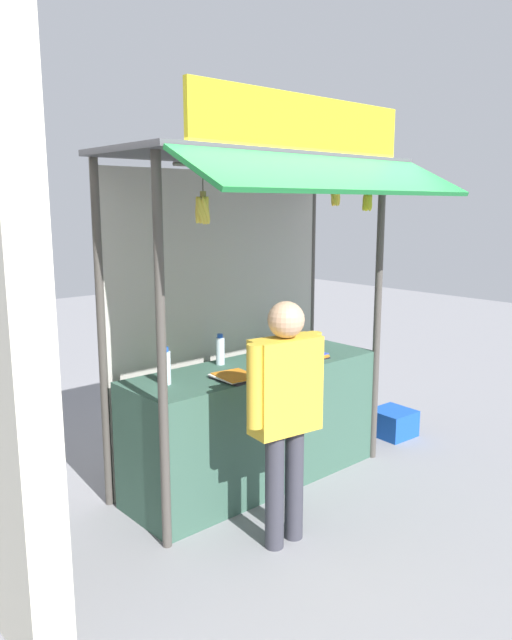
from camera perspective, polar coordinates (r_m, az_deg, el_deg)
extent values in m
plane|color=gray|center=(4.95, 0.00, -14.76)|extent=(20.00, 20.00, 0.00)
cube|color=#385B4C|center=(4.77, 0.00, -9.69)|extent=(2.09, 0.66, 0.93)
cylinder|color=#4C4742|center=(3.68, -8.83, -3.74)|extent=(0.06, 0.06, 2.44)
cylinder|color=#4C4742|center=(5.10, 11.32, 0.23)|extent=(0.06, 0.06, 2.44)
cylinder|color=#4C4742|center=(4.32, -14.25, -1.79)|extent=(0.06, 0.06, 2.44)
cylinder|color=#4C4742|center=(5.57, 5.17, 1.29)|extent=(0.06, 0.06, 2.44)
cube|color=#B7B2A8|center=(4.88, -3.29, -0.34)|extent=(2.05, 0.04, 2.39)
cube|color=#3F3F44|center=(4.44, 0.47, 14.97)|extent=(2.29, 0.95, 0.04)
cube|color=#1E7A38|center=(3.92, 7.78, 13.43)|extent=(2.25, 0.51, 0.26)
cube|color=yellow|center=(4.15, 4.61, 17.93)|extent=(1.88, 0.04, 0.35)
cylinder|color=#59544C|center=(4.16, 4.04, 13.84)|extent=(1.99, 0.02, 0.02)
cylinder|color=silver|center=(4.16, -8.49, -4.47)|extent=(0.07, 0.07, 0.23)
cylinder|color=blue|center=(4.13, -8.54, -2.75)|extent=(0.05, 0.05, 0.03)
cylinder|color=silver|center=(4.94, 2.46, -1.82)|extent=(0.08, 0.08, 0.24)
cylinder|color=#198C33|center=(4.91, 2.48, -0.24)|extent=(0.05, 0.05, 0.03)
cylinder|color=silver|center=(4.63, -3.38, -2.92)|extent=(0.07, 0.07, 0.21)
cylinder|color=blue|center=(4.60, -3.39, -1.49)|extent=(0.04, 0.04, 0.03)
cube|color=black|center=(4.26, -1.97, -5.51)|extent=(0.26, 0.30, 0.01)
cube|color=black|center=(4.26, -2.01, -5.42)|extent=(0.25, 0.30, 0.01)
cube|color=white|center=(4.27, -2.17, -5.30)|extent=(0.25, 0.30, 0.01)
cube|color=orange|center=(4.26, -1.93, -5.21)|extent=(0.27, 0.31, 0.01)
cube|color=black|center=(4.87, 5.09, -3.50)|extent=(0.25, 0.25, 0.01)
cube|color=orange|center=(4.86, 5.02, -3.42)|extent=(0.24, 0.24, 0.01)
cube|color=orange|center=(4.87, 4.97, -3.27)|extent=(0.25, 0.25, 0.01)
cube|color=blue|center=(4.86, 4.99, -3.18)|extent=(0.26, 0.26, 0.01)
cylinder|color=#332D23|center=(4.43, 7.49, 12.97)|extent=(0.01, 0.01, 0.07)
cylinder|color=olive|center=(4.43, 7.47, 12.28)|extent=(0.04, 0.04, 0.04)
ellipsoid|color=yellow|center=(4.44, 7.59, 11.36)|extent=(0.03, 0.06, 0.13)
ellipsoid|color=yellow|center=(4.44, 7.39, 11.34)|extent=(0.05, 0.04, 0.13)
ellipsoid|color=yellow|center=(4.43, 7.25, 11.35)|extent=(0.05, 0.04, 0.13)
ellipsoid|color=yellow|center=(4.41, 7.26, 11.39)|extent=(0.03, 0.07, 0.13)
ellipsoid|color=yellow|center=(4.41, 7.49, 11.34)|extent=(0.05, 0.04, 0.13)
ellipsoid|color=yellow|center=(4.42, 7.72, 11.37)|extent=(0.07, 0.05, 0.13)
cylinder|color=#332D23|center=(4.71, 10.48, 12.54)|extent=(0.01, 0.01, 0.10)
cylinder|color=olive|center=(4.71, 10.45, 11.69)|extent=(0.04, 0.04, 0.04)
ellipsoid|color=yellow|center=(4.73, 10.55, 10.79)|extent=(0.04, 0.07, 0.14)
ellipsoid|color=yellow|center=(4.73, 10.25, 10.81)|extent=(0.08, 0.05, 0.14)
ellipsoid|color=yellow|center=(4.71, 10.21, 10.80)|extent=(0.06, 0.07, 0.14)
ellipsoid|color=yellow|center=(4.69, 10.44, 10.81)|extent=(0.07, 0.07, 0.14)
ellipsoid|color=yellow|center=(4.70, 10.60, 10.78)|extent=(0.07, 0.05, 0.14)
cylinder|color=#332D23|center=(3.63, -5.01, 12.99)|extent=(0.01, 0.01, 0.13)
cylinder|color=olive|center=(3.63, -4.99, 11.63)|extent=(0.04, 0.04, 0.04)
ellipsoid|color=yellow|center=(3.64, -4.76, 10.20)|extent=(0.04, 0.07, 0.17)
ellipsoid|color=yellow|center=(3.65, -4.90, 10.23)|extent=(0.07, 0.07, 0.17)
ellipsoid|color=yellow|center=(3.65, -5.25, 10.25)|extent=(0.09, 0.04, 0.17)
ellipsoid|color=yellow|center=(3.63, -5.45, 10.25)|extent=(0.08, 0.08, 0.17)
ellipsoid|color=yellow|center=(3.61, -5.28, 10.23)|extent=(0.04, 0.09, 0.17)
ellipsoid|color=yellow|center=(3.61, -5.04, 10.21)|extent=(0.07, 0.07, 0.17)
ellipsoid|color=yellow|center=(3.61, -4.72, 10.22)|extent=(0.08, 0.04, 0.17)
ellipsoid|color=yellow|center=(3.63, -4.70, 10.20)|extent=(0.06, 0.06, 0.17)
cylinder|color=#383842|center=(3.93, 1.75, -15.79)|extent=(0.12, 0.12, 0.75)
cylinder|color=#383842|center=(4.04, 3.59, -15.05)|extent=(0.12, 0.12, 0.75)
cube|color=gold|center=(3.74, 2.78, -6.14)|extent=(0.47, 0.25, 0.59)
cylinder|color=gold|center=(3.56, -0.10, -6.24)|extent=(0.10, 0.10, 0.50)
cylinder|color=gold|center=(3.90, 5.41, -4.79)|extent=(0.10, 0.10, 0.50)
sphere|color=tan|center=(3.64, 2.83, 0.03)|extent=(0.22, 0.22, 0.22)
cube|color=#194CB2|center=(5.91, 12.71, -9.38)|extent=(0.37, 0.37, 0.24)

